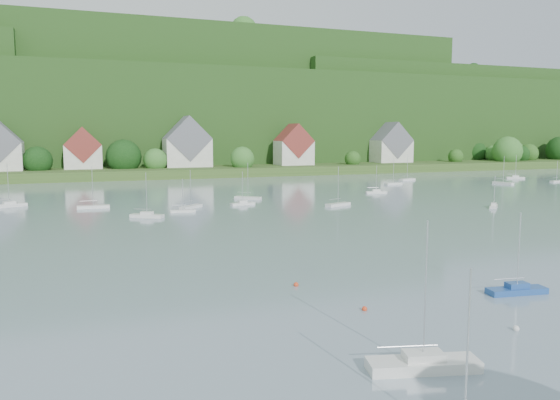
# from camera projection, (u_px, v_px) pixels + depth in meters

# --- Properties ---
(far_shore_strip) EXTENTS (600.00, 60.00, 3.00)m
(far_shore_strip) POSITION_uv_depth(u_px,v_px,m) (168.00, 169.00, 204.98)
(far_shore_strip) COLOR #32501E
(far_shore_strip) RESTS_ON ground
(forested_ridge) EXTENTS (620.00, 181.22, 69.89)m
(forested_ridge) POSITION_uv_depth(u_px,v_px,m) (146.00, 117.00, 266.40)
(forested_ridge) COLOR #173B12
(forested_ridge) RESTS_ON ground
(village_building_1) EXTENTS (12.00, 9.36, 14.00)m
(village_building_1) POSITION_uv_depth(u_px,v_px,m) (83.00, 151.00, 183.52)
(village_building_1) COLOR beige
(village_building_1) RESTS_ON far_shore_strip
(village_building_2) EXTENTS (16.00, 11.44, 18.00)m
(village_building_2) POSITION_uv_depth(u_px,v_px,m) (187.00, 146.00, 194.49)
(village_building_2) COLOR beige
(village_building_2) RESTS_ON far_shore_strip
(village_building_3) EXTENTS (13.00, 10.40, 15.50)m
(village_building_3) POSITION_uv_depth(u_px,v_px,m) (294.00, 148.00, 206.53)
(village_building_3) COLOR beige
(village_building_3) RESTS_ON far_shore_strip
(village_building_4) EXTENTS (15.00, 10.40, 16.50)m
(village_building_4) POSITION_uv_depth(u_px,v_px,m) (391.00, 146.00, 225.77)
(village_building_4) COLOR beige
(village_building_4) RESTS_ON far_shore_strip
(near_sailboat_0) EXTENTS (7.19, 3.58, 9.35)m
(near_sailboat_0) POSITION_uv_depth(u_px,v_px,m) (423.00, 363.00, 33.70)
(near_sailboat_0) COLOR silver
(near_sailboat_0) RESTS_ON ground
(near_sailboat_1) EXTENTS (5.72, 2.32, 7.50)m
(near_sailboat_1) POSITION_uv_depth(u_px,v_px,m) (517.00, 289.00, 49.92)
(near_sailboat_1) COLOR #204890
(near_sailboat_1) RESTS_ON ground
(mooring_buoy_0) EXTENTS (0.46, 0.46, 0.46)m
(mooring_buoy_0) POSITION_uv_depth(u_px,v_px,m) (364.00, 310.00, 45.25)
(mooring_buoy_0) COLOR red
(mooring_buoy_0) RESTS_ON ground
(mooring_buoy_1) EXTENTS (0.49, 0.49, 0.49)m
(mooring_buoy_1) POSITION_uv_depth(u_px,v_px,m) (516.00, 330.00, 40.60)
(mooring_buoy_1) COLOR silver
(mooring_buoy_1) RESTS_ON ground
(mooring_buoy_3) EXTENTS (0.49, 0.49, 0.49)m
(mooring_buoy_3) POSITION_uv_depth(u_px,v_px,m) (296.00, 286.00, 52.50)
(mooring_buoy_3) COLOR red
(mooring_buoy_3) RESTS_ON ground
(far_sailboat_cluster) EXTENTS (196.51, 64.64, 8.71)m
(far_sailboat_cluster) POSITION_uv_depth(u_px,v_px,m) (263.00, 195.00, 128.88)
(far_sailboat_cluster) COLOR silver
(far_sailboat_cluster) RESTS_ON ground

